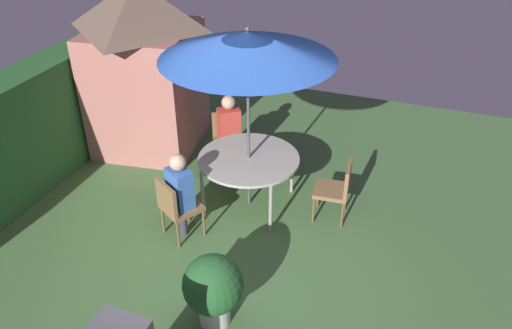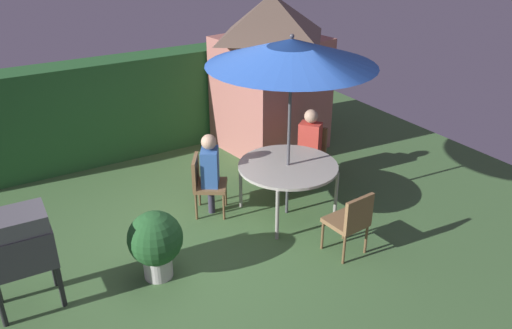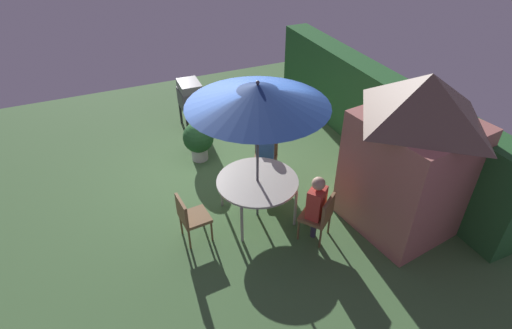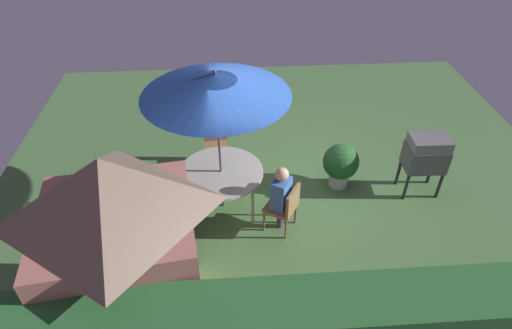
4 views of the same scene
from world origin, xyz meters
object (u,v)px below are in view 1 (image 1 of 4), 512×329
Objects in this scene: patio_table at (249,161)px; chair_toward_hedge at (338,187)px; patio_umbrella at (248,46)px; chair_far_side at (176,205)px; chair_near_shed at (228,135)px; person_in_blue at (180,186)px; potted_plant_by_shed at (213,287)px; garden_shed at (145,66)px; person_in_red at (229,123)px.

chair_toward_hedge is at bearing -85.00° from patio_table.
chair_far_side is (-1.03, 0.63, -1.90)m from patio_umbrella.
chair_near_shed is at bearing 67.14° from chair_toward_hedge.
patio_umbrella is at bearing -31.53° from person_in_blue.
patio_table is 1.62× the size of potted_plant_by_shed.
garden_shed reaches higher than person_in_blue.
person_in_blue is (0.07, -0.04, 0.26)m from chair_far_side.
chair_far_side is (-1.98, -0.09, 0.00)m from chair_near_shed.
chair_toward_hedge is at bearing -59.04° from chair_far_side.
patio_umbrella is 2.25m from chair_near_shed.
chair_toward_hedge reaches higher than potted_plant_by_shed.
garden_shed is at bearing 63.55° from patio_table.
potted_plant_by_shed is at bearing -141.01° from garden_shed.
garden_shed reaches higher than potted_plant_by_shed.
patio_table is 1.30m from chair_toward_hedge.
chair_toward_hedge reaches higher than patio_table.
potted_plant_by_shed is (-3.14, -1.15, -0.01)m from chair_near_shed.
chair_toward_hedge is (1.14, -1.91, 0.00)m from chair_far_side.
patio_umbrella is at bearing -142.83° from chair_near_shed.
garden_shed is at bearing 37.01° from chair_far_side.
chair_far_side is 0.71× the size of person_in_blue.
chair_far_side reaches higher than potted_plant_by_shed.
person_in_blue is (-0.96, 0.59, 0.04)m from patio_table.
patio_table is 0.54× the size of patio_umbrella.
patio_umbrella is 2.94m from potted_plant_by_shed.
patio_umbrella is at bearing 10.99° from potted_plant_by_shed.
garden_shed is at bearing 83.66° from chair_near_shed.
patio_table is at bearing -169.38° from patio_umbrella.
potted_plant_by_shed is (-2.19, -0.43, -0.23)m from patio_table.
garden_shed reaches higher than chair_far_side.
person_in_blue is at bearing 119.90° from chair_toward_hedge.
person_in_blue reaches higher than chair_far_side.
chair_near_shed and chair_toward_hedge have the same top height.
patio_table is 1.60× the size of chair_toward_hedge.
garden_shed is 1.06× the size of patio_umbrella.
person_in_red and person_in_blue have the same top height.
potted_plant_by_shed is 1.62m from person_in_blue.
person_in_red is at bearing 2.55° from person_in_blue.
garden_shed is 3.14× the size of chair_near_shed.
person_in_red is (3.08, 1.10, 0.27)m from potted_plant_by_shed.
chair_near_shed is 1.02× the size of potted_plant_by_shed.
chair_near_shed is 0.28m from person_in_red.
chair_near_shed is 0.71× the size of person_in_red.
chair_far_side is at bearing 148.47° from person_in_blue.
potted_plant_by_shed is at bearing 159.81° from chair_toward_hedge.
person_in_blue is at bearing -175.99° from chair_near_shed.
potted_plant_by_shed is (-1.16, -1.06, -0.01)m from chair_far_side.
chair_toward_hedge is (-0.84, -2.00, 0.00)m from chair_near_shed.
patio_umbrella is 2.11× the size of person_in_red.
person_in_red is at bearing 37.17° from patio_table.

